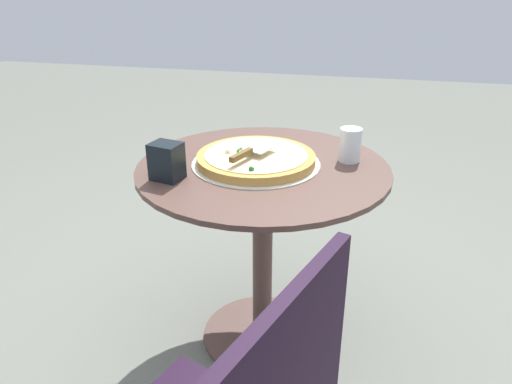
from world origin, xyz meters
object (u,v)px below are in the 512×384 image
object	(u,v)px
patio_table	(263,219)
drinking_cup	(350,145)
napkin_dispenser	(167,161)
pizza_server	(250,151)
pizza_on_tray	(256,159)

from	to	relation	value
patio_table	drinking_cup	distance (m)	0.40
patio_table	napkin_dispenser	distance (m)	0.42
pizza_server	napkin_dispenser	xyz separation A→B (m)	(0.14, -0.23, -0.00)
patio_table	pizza_on_tray	bearing A→B (deg)	-110.34
patio_table	drinking_cup	xyz separation A→B (m)	(-0.11, 0.28, 0.26)
pizza_on_tray	napkin_dispenser	xyz separation A→B (m)	(0.19, -0.24, 0.04)
pizza_on_tray	drinking_cup	bearing A→B (deg)	107.84
pizza_server	drinking_cup	world-z (taller)	drinking_cup
drinking_cup	pizza_server	bearing A→B (deg)	-66.02
pizza_server	napkin_dispenser	distance (m)	0.27
patio_table	pizza_server	bearing A→B (deg)	-49.10
patio_table	pizza_on_tray	size ratio (longest dim) A/B	1.96
napkin_dispenser	drinking_cup	bearing A→B (deg)	40.34
patio_table	pizza_on_tray	distance (m)	0.22
pizza_on_tray	napkin_dispenser	size ratio (longest dim) A/B	3.71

